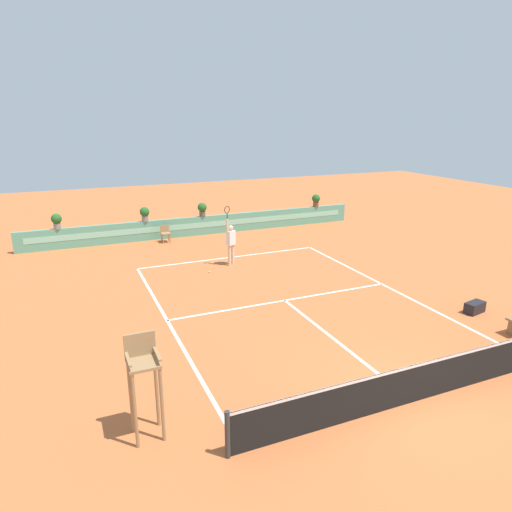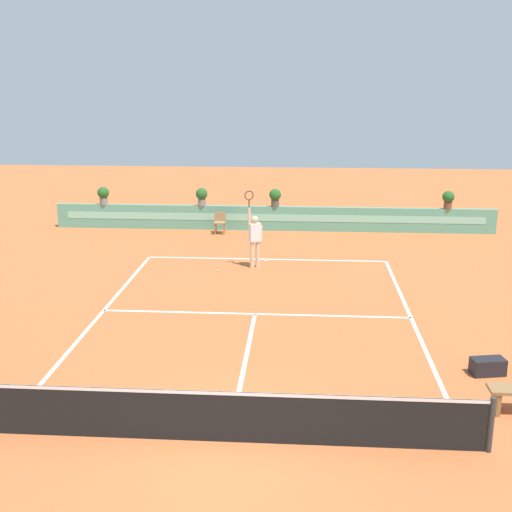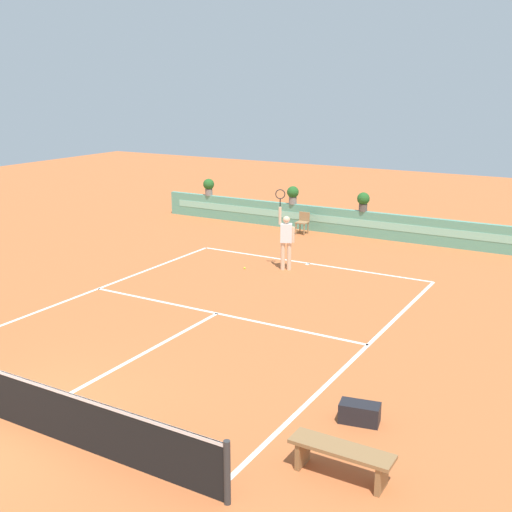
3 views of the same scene
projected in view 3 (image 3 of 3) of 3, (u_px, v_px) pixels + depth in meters
ground_plane at (208, 318)px, 16.23m from camera, size 60.00×60.00×0.00m
court_lines at (224, 310)px, 16.83m from camera, size 8.32×11.94×0.01m
net at (12, 397)px, 11.09m from camera, size 8.92×0.10×1.00m
back_wall_barrier at (360, 224)px, 24.77m from camera, size 18.00×0.21×1.00m
ball_kid_chair at (303, 222)px, 25.18m from camera, size 0.44×0.44×0.85m
bench_courtside at (341, 455)px, 9.60m from camera, size 1.60×0.44×0.51m
gear_bag at (360, 413)px, 11.22m from camera, size 0.76×0.49×0.36m
tennis_player at (286, 238)px, 20.17m from camera, size 0.57×0.35×2.58m
tennis_ball_near_baseline at (245, 268)px, 20.50m from camera, size 0.07×0.07×0.07m
potted_plant_far_left at (209, 186)px, 27.94m from camera, size 0.48×0.48×0.72m
potted_plant_left at (293, 194)px, 25.95m from camera, size 0.48×0.48×0.72m
potted_plant_centre at (363, 200)px, 24.48m from camera, size 0.48×0.48×0.72m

